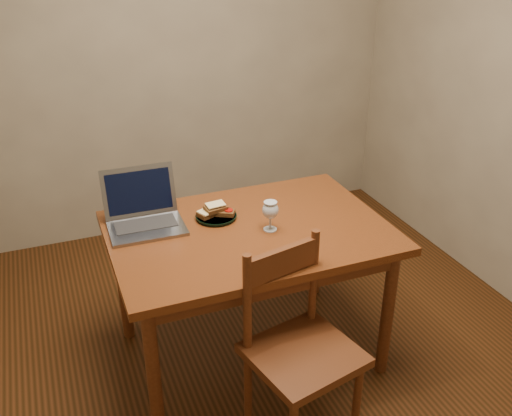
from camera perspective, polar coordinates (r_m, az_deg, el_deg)
name	(u,v)px	position (r m, az deg, el deg)	size (l,w,h in m)	color
floor	(255,356)	(3.10, -0.10, -14.56)	(3.20, 3.20, 0.02)	black
back_wall	(165,47)	(3.94, -9.06, 15.64)	(3.20, 0.02, 2.60)	gray
table	(249,244)	(2.73, -0.68, -3.66)	(1.30, 0.90, 0.74)	#451F0B
chair	(300,341)	(2.42, 4.46, -13.12)	(0.50, 0.49, 0.45)	#411F0D
plate	(216,217)	(2.79, -4.01, -0.86)	(0.20, 0.20, 0.02)	black
sandwich_cheese	(209,212)	(2.78, -4.75, -0.43)	(0.11, 0.06, 0.03)	#381E0C
sandwich_tomato	(224,212)	(2.78, -3.21, -0.36)	(0.10, 0.06, 0.03)	#381E0C
sandwich_top	(216,207)	(2.77, -4.07, 0.07)	(0.11, 0.06, 0.03)	#381E0C
milk_glass	(270,216)	(2.65, 1.44, -0.79)	(0.08, 0.08, 0.15)	white
laptop	(143,211)	(2.76, -11.21, -0.26)	(0.36, 0.33, 0.25)	slate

